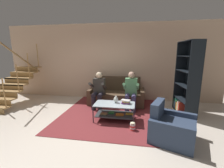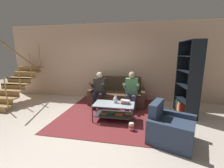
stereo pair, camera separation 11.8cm
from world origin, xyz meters
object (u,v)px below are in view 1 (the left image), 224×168
at_px(person_seated_right, 131,89).
at_px(bookshelf, 187,85).
at_px(vase, 116,100).
at_px(book_stack, 126,102).
at_px(person_seated_left, 99,89).
at_px(coffee_table, 115,109).
at_px(armchair, 171,128).
at_px(popcorn_tub, 133,126).
at_px(couch, 117,95).

bearing_deg(person_seated_right, bookshelf, -0.12).
xyz_separation_m(vase, book_stack, (0.27, -0.02, -0.04)).
bearing_deg(person_seated_left, coffee_table, -52.75).
xyz_separation_m(vase, armchair, (1.28, -0.84, -0.29)).
bearing_deg(coffee_table, book_stack, 14.30).
height_order(vase, popcorn_tub, vase).
relative_size(couch, book_stack, 7.16).
xyz_separation_m(couch, person_seated_left, (-0.53, -0.52, 0.34)).
bearing_deg(bookshelf, person_seated_left, 179.98).
distance_m(bookshelf, armchair, 1.89).
distance_m(person_seated_left, vase, 1.06).
relative_size(book_stack, armchair, 0.25).
xyz_separation_m(person_seated_left, person_seated_right, (1.06, 0.00, 0.01)).
relative_size(couch, popcorn_tub, 9.66).
distance_m(vase, bookshelf, 2.20).
bearing_deg(bookshelf, couch, 166.53).
height_order(person_seated_left, popcorn_tub, person_seated_left).
bearing_deg(coffee_table, couch, 95.68).
xyz_separation_m(person_seated_left, armchair, (1.97, -1.63, -0.38)).
xyz_separation_m(book_stack, armchair, (1.01, -0.82, -0.25)).
height_order(book_stack, bookshelf, bookshelf).
bearing_deg(popcorn_tub, person_seated_right, 94.50).
xyz_separation_m(book_stack, bookshelf, (1.76, 0.81, 0.36)).
height_order(book_stack, armchair, armchair).
bearing_deg(person_seated_left, couch, 44.48).
relative_size(book_stack, bookshelf, 0.13).
distance_m(person_seated_right, armchair, 1.91).
distance_m(coffee_table, vase, 0.27).
height_order(person_seated_right, coffee_table, person_seated_right).
relative_size(vase, popcorn_tub, 0.94).
distance_m(bookshelf, popcorn_tub, 2.20).
bearing_deg(popcorn_tub, book_stack, 110.94).
distance_m(couch, person_seated_right, 0.82).
relative_size(person_seated_right, armchair, 1.13).
bearing_deg(person_seated_right, couch, 135.67).
height_order(person_seated_right, popcorn_tub, person_seated_right).
height_order(couch, vase, couch).
xyz_separation_m(book_stack, popcorn_tub, (0.21, -0.56, -0.42)).
bearing_deg(book_stack, coffee_table, -165.70).
bearing_deg(armchair, popcorn_tub, 161.97).
xyz_separation_m(bookshelf, popcorn_tub, (-1.54, -1.37, -0.77)).
bearing_deg(bookshelf, coffee_table, -156.64).
relative_size(couch, vase, 10.22).
bearing_deg(book_stack, popcorn_tub, -69.06).
height_order(couch, coffee_table, couch).
bearing_deg(vase, person_seated_left, 131.03).
xyz_separation_m(bookshelf, armchair, (-0.74, -1.63, -0.61)).
xyz_separation_m(coffee_table, armchair, (1.30, -0.75, -0.04)).
distance_m(couch, vase, 1.35).
bearing_deg(book_stack, bookshelf, 24.74).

